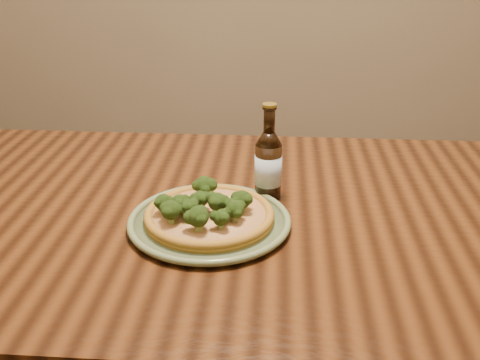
# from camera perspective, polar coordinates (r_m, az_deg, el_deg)

# --- Properties ---
(table) EXTENTS (1.60, 0.90, 0.75)m
(table) POSITION_cam_1_polar(r_m,az_deg,el_deg) (1.22, -4.58, -6.78)
(table) COLOR #44220E
(table) RESTS_ON ground
(plate) EXTENTS (0.32, 0.32, 0.02)m
(plate) POSITION_cam_1_polar(r_m,az_deg,el_deg) (1.10, -3.12, -4.21)
(plate) COLOR #64744F
(plate) RESTS_ON table
(pizza) EXTENTS (0.25, 0.25, 0.07)m
(pizza) POSITION_cam_1_polar(r_m,az_deg,el_deg) (1.09, -3.26, -3.41)
(pizza) COLOR olive
(pizza) RESTS_ON plate
(beer_bottle) EXTENTS (0.06, 0.06, 0.21)m
(beer_bottle) POSITION_cam_1_polar(r_m,az_deg,el_deg) (1.18, 2.89, 1.62)
(beer_bottle) COLOR black
(beer_bottle) RESTS_ON table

